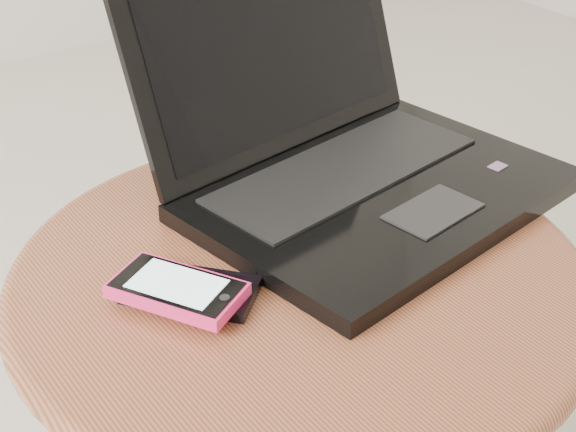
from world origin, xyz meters
TOP-DOWN VIEW (x-y plane):
  - table at (-0.02, 0.08)m, footprint 0.59×0.59m
  - laptop at (0.12, 0.18)m, footprint 0.45×0.42m
  - phone_black at (-0.13, 0.10)m, footprint 0.13×0.14m
  - phone_pink at (-0.15, 0.09)m, footprint 0.12×0.14m

SIDE VIEW (x-z plane):
  - table at x=-0.02m, z-range 0.13..0.60m
  - phone_black at x=-0.13m, z-range 0.47..0.48m
  - phone_pink at x=-0.15m, z-range 0.48..0.49m
  - laptop at x=0.12m, z-range 0.39..0.64m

